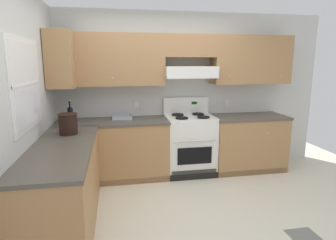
{
  "coord_description": "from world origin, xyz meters",
  "views": [
    {
      "loc": [
        -0.67,
        -3.0,
        1.77
      ],
      "look_at": [
        0.02,
        0.7,
        1.0
      ],
      "focal_mm": 30.45,
      "sensor_mm": 36.0,
      "label": 1
    }
  ],
  "objects_px": {
    "bowl": "(122,118)",
    "bucket": "(68,123)",
    "wine_bottle": "(70,114)",
    "stove": "(190,144)"
  },
  "relations": [
    {
      "from": "wine_bottle",
      "to": "bowl",
      "type": "height_order",
      "value": "wine_bottle"
    },
    {
      "from": "bucket",
      "to": "stove",
      "type": "bearing_deg",
      "value": 23.45
    },
    {
      "from": "bucket",
      "to": "wine_bottle",
      "type": "bearing_deg",
      "value": 96.0
    },
    {
      "from": "bowl",
      "to": "bucket",
      "type": "height_order",
      "value": "bucket"
    },
    {
      "from": "bowl",
      "to": "bucket",
      "type": "bearing_deg",
      "value": -128.0
    },
    {
      "from": "wine_bottle",
      "to": "bowl",
      "type": "relative_size",
      "value": 1.14
    },
    {
      "from": "wine_bottle",
      "to": "bucket",
      "type": "xyz_separation_m",
      "value": [
        0.07,
        -0.67,
        -0.0
      ]
    },
    {
      "from": "bowl",
      "to": "bucket",
      "type": "relative_size",
      "value": 1.17
    },
    {
      "from": "wine_bottle",
      "to": "bowl",
      "type": "distance_m",
      "value": 0.76
    },
    {
      "from": "stove",
      "to": "bucket",
      "type": "distance_m",
      "value": 1.96
    }
  ]
}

